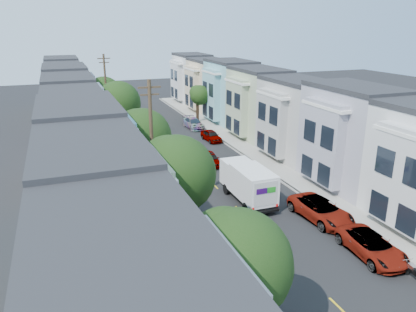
# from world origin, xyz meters

# --- Properties ---
(ground) EXTENTS (160.00, 160.00, 0.00)m
(ground) POSITION_xyz_m (0.00, 0.00, 0.00)
(ground) COLOR black
(ground) RESTS_ON ground
(road_slab) EXTENTS (12.00, 70.00, 0.02)m
(road_slab) POSITION_xyz_m (0.00, 15.00, 0.01)
(road_slab) COLOR black
(road_slab) RESTS_ON ground
(curb_left) EXTENTS (0.30, 70.00, 0.15)m
(curb_left) POSITION_xyz_m (-6.05, 15.00, 0.07)
(curb_left) COLOR gray
(curb_left) RESTS_ON ground
(curb_right) EXTENTS (0.30, 70.00, 0.15)m
(curb_right) POSITION_xyz_m (6.05, 15.00, 0.07)
(curb_right) COLOR gray
(curb_right) RESTS_ON ground
(sidewalk_left) EXTENTS (2.60, 70.00, 0.15)m
(sidewalk_left) POSITION_xyz_m (-7.35, 15.00, 0.07)
(sidewalk_left) COLOR gray
(sidewalk_left) RESTS_ON ground
(sidewalk_right) EXTENTS (2.60, 70.00, 0.15)m
(sidewalk_right) POSITION_xyz_m (7.35, 15.00, 0.07)
(sidewalk_right) COLOR gray
(sidewalk_right) RESTS_ON ground
(centerline) EXTENTS (0.12, 70.00, 0.01)m
(centerline) POSITION_xyz_m (0.00, 15.00, 0.00)
(centerline) COLOR gold
(centerline) RESTS_ON ground
(townhouse_row_left) EXTENTS (5.00, 70.00, 8.50)m
(townhouse_row_left) POSITION_xyz_m (-11.15, 15.00, 0.00)
(townhouse_row_left) COLOR #ADABA7
(townhouse_row_left) RESTS_ON ground
(townhouse_row_right) EXTENTS (5.00, 70.00, 8.50)m
(townhouse_row_right) POSITION_xyz_m (11.15, 15.00, 0.00)
(townhouse_row_right) COLOR #ADABA7
(townhouse_row_right) RESTS_ON ground
(tree_a) EXTENTS (4.58, 4.58, 6.80)m
(tree_a) POSITION_xyz_m (-6.30, -12.56, 4.49)
(tree_a) COLOR black
(tree_a) RESTS_ON ground
(tree_b) EXTENTS (4.70, 4.70, 7.67)m
(tree_b) POSITION_xyz_m (-6.30, -3.94, 5.30)
(tree_b) COLOR black
(tree_b) RESTS_ON ground
(tree_c) EXTENTS (4.70, 4.70, 7.41)m
(tree_c) POSITION_xyz_m (-6.30, 5.78, 5.04)
(tree_c) COLOR black
(tree_c) RESTS_ON ground
(tree_d) EXTENTS (4.70, 4.70, 8.03)m
(tree_d) POSITION_xyz_m (-6.30, 18.07, 5.65)
(tree_d) COLOR black
(tree_d) RESTS_ON ground
(tree_e) EXTENTS (4.70, 4.70, 6.96)m
(tree_e) POSITION_xyz_m (-6.30, 31.44, 4.59)
(tree_e) COLOR black
(tree_e) RESTS_ON ground
(tree_far_r) EXTENTS (2.86, 2.86, 5.39)m
(tree_far_r) POSITION_xyz_m (6.89, 29.43, 3.90)
(tree_far_r) COLOR black
(tree_far_r) RESTS_ON ground
(utility_pole_near) EXTENTS (1.60, 0.26, 10.00)m
(utility_pole_near) POSITION_xyz_m (-6.30, 2.00, 5.15)
(utility_pole_near) COLOR #42301E
(utility_pole_near) RESTS_ON ground
(utility_pole_far) EXTENTS (1.60, 0.26, 10.00)m
(utility_pole_far) POSITION_xyz_m (-6.30, 28.00, 5.15)
(utility_pole_far) COLOR #42301E
(utility_pole_far) RESTS_ON ground
(fedex_truck) EXTENTS (2.40, 6.23, 2.99)m
(fedex_truck) POSITION_xyz_m (1.32, 1.78, 1.67)
(fedex_truck) COLOR white
(fedex_truck) RESTS_ON ground
(lead_sedan) EXTENTS (1.83, 4.12, 1.30)m
(lead_sedan) POSITION_xyz_m (1.61, 11.11, 0.65)
(lead_sedan) COLOR black
(lead_sedan) RESTS_ON ground
(parked_left_b) EXTENTS (2.55, 5.11, 1.48)m
(parked_left_b) POSITION_xyz_m (-4.90, -7.14, 0.74)
(parked_left_b) COLOR black
(parked_left_b) RESTS_ON ground
(parked_left_c) EXTENTS (1.84, 4.44, 1.45)m
(parked_left_c) POSITION_xyz_m (-4.90, -0.23, 0.72)
(parked_left_c) COLOR #8F969D
(parked_left_c) RESTS_ON ground
(parked_left_d) EXTENTS (2.50, 4.75, 1.28)m
(parked_left_d) POSITION_xyz_m (-4.90, 10.64, 0.64)
(parked_left_d) COLOR #4B0808
(parked_left_d) RESTS_ON ground
(parked_right_a) EXTENTS (2.61, 5.17, 1.40)m
(parked_right_a) POSITION_xyz_m (4.90, -8.38, 0.70)
(parked_right_a) COLOR #4E4F4F
(parked_right_a) RESTS_ON ground
(parked_right_b) EXTENTS (2.96, 5.68, 1.53)m
(parked_right_b) POSITION_xyz_m (4.90, -3.11, 0.76)
(parked_right_b) COLOR silver
(parked_right_b) RESTS_ON ground
(parked_right_c) EXTENTS (1.79, 4.16, 1.32)m
(parked_right_c) POSITION_xyz_m (4.90, 19.38, 0.66)
(parked_right_c) COLOR black
(parked_right_c) RESTS_ON ground
(parked_right_d) EXTENTS (2.12, 4.67, 1.38)m
(parked_right_d) POSITION_xyz_m (4.90, 26.24, 0.69)
(parked_right_d) COLOR black
(parked_right_d) RESTS_ON ground
(motorcycle) EXTENTS (0.31, 2.26, 0.90)m
(motorcycle) POSITION_xyz_m (5.33, -11.30, 0.47)
(motorcycle) COLOR black
(motorcycle) RESTS_ON ground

